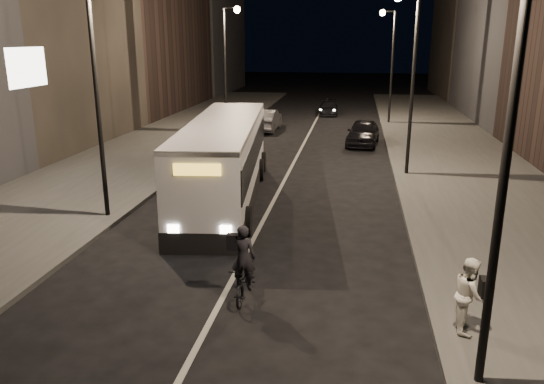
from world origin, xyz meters
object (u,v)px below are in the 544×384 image
at_px(pedestrian_woman, 469,295).
at_px(car_near, 363,133).
at_px(streetlight_right_near, 496,99).
at_px(car_far, 329,108).
at_px(streetlight_right_far, 389,51).
at_px(cyclist_on_bicycle, 245,274).
at_px(city_bus, 224,157).
at_px(streetlight_left_far, 228,53).
at_px(car_mid, 266,120).
at_px(streetlight_left_near, 102,67).
at_px(streetlight_right_mid, 408,60).

distance_m(pedestrian_woman, car_near, 21.74).
relative_size(streetlight_right_near, car_far, 2.09).
distance_m(streetlight_right_far, cyclist_on_bicycle, 29.98).
relative_size(streetlight_right_far, city_bus, 0.68).
height_order(cyclist_on_bicycle, pedestrian_woman, cyclist_on_bicycle).
height_order(streetlight_left_far, pedestrian_woman, streetlight_left_far).
xyz_separation_m(streetlight_left_far, car_mid, (2.22, 1.59, -4.60)).
distance_m(streetlight_left_far, cyclist_on_bicycle, 24.41).
height_order(streetlight_left_far, car_far, streetlight_left_far).
relative_size(pedestrian_woman, car_near, 0.38).
relative_size(pedestrian_woman, car_far, 0.43).
xyz_separation_m(streetlight_left_near, car_far, (6.13, 28.52, -4.80)).
distance_m(streetlight_right_near, streetlight_right_far, 32.00).
distance_m(streetlight_right_near, streetlight_left_near, 13.33).
distance_m(city_bus, car_mid, 16.50).
relative_size(streetlight_right_mid, cyclist_on_bicycle, 4.04).
bearing_deg(car_near, pedestrian_woman, -78.60).
height_order(cyclist_on_bicycle, car_far, cyclist_on_bicycle).
distance_m(streetlight_left_far, city_bus, 15.64).
xyz_separation_m(cyclist_on_bicycle, car_mid, (-3.68, 24.82, 0.09)).
distance_m(car_mid, car_far, 9.75).
bearing_deg(streetlight_left_near, streetlight_right_mid, 36.88).
distance_m(streetlight_left_near, streetlight_left_far, 18.00).
bearing_deg(car_far, streetlight_left_near, -104.98).
xyz_separation_m(city_bus, cyclist_on_bicycle, (2.58, -8.38, -1.07)).
bearing_deg(cyclist_on_bicycle, streetlight_left_near, 138.81).
bearing_deg(car_far, streetlight_left_far, -123.09).
relative_size(streetlight_right_far, car_near, 1.83).
distance_m(streetlight_right_mid, streetlight_right_far, 16.00).
relative_size(streetlight_left_near, city_bus, 0.68).
bearing_deg(car_far, streetlight_right_near, -85.77).
bearing_deg(streetlight_right_mid, pedestrian_woman, -88.50).
relative_size(streetlight_right_near, car_mid, 1.75).
bearing_deg(city_bus, car_near, 58.86).
relative_size(streetlight_left_far, city_bus, 0.68).
relative_size(streetlight_right_mid, car_mid, 1.75).
bearing_deg(streetlight_right_near, car_mid, 107.02).
xyz_separation_m(city_bus, car_near, (5.61, 12.30, -0.98)).
height_order(streetlight_left_far, cyclist_on_bicycle, streetlight_left_far).
bearing_deg(streetlight_left_far, cyclist_on_bicycle, -75.75).
distance_m(streetlight_right_near, cyclist_on_bicycle, 7.24).
height_order(car_near, car_far, car_near).
bearing_deg(streetlight_left_near, pedestrian_woman, -29.23).
distance_m(pedestrian_woman, car_far, 35.04).
relative_size(car_near, car_mid, 0.96).
bearing_deg(cyclist_on_bicycle, streetlight_right_far, 81.08).
bearing_deg(streetlight_right_mid, car_mid, 126.08).
xyz_separation_m(streetlight_right_far, car_near, (-1.73, -8.54, -4.61)).
bearing_deg(car_near, car_mid, 154.24).
bearing_deg(car_near, streetlight_left_far, 169.99).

